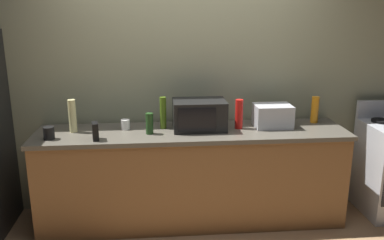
{
  "coord_description": "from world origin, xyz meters",
  "views": [
    {
      "loc": [
        -0.32,
        -3.16,
        1.99
      ],
      "look_at": [
        0.0,
        0.4,
        1.0
      ],
      "focal_mm": 38.34,
      "sensor_mm": 36.0,
      "label": 1
    }
  ],
  "objects": [
    {
      "name": "bottle_dish_soap",
      "position": [
        1.21,
        0.57,
        1.03
      ],
      "size": [
        0.07,
        0.07,
        0.26
      ],
      "primitive_type": "cylinder",
      "color": "orange",
      "rests_on": "counter_run"
    },
    {
      "name": "counter_run",
      "position": [
        0.0,
        0.4,
        0.45
      ],
      "size": [
        2.84,
        0.64,
        0.9
      ],
      "color": "brown",
      "rests_on": "ground_plane"
    },
    {
      "name": "bottle_wine",
      "position": [
        -0.38,
        0.34,
        0.99
      ],
      "size": [
        0.07,
        0.07,
        0.19
      ],
      "primitive_type": "cylinder",
      "color": "#1E3F19",
      "rests_on": "counter_run"
    },
    {
      "name": "bottle_olive_oil",
      "position": [
        -0.26,
        0.5,
        1.05
      ],
      "size": [
        0.06,
        0.06,
        0.3
      ],
      "primitive_type": "cylinder",
      "color": "#4C6B19",
      "rests_on": "counter_run"
    },
    {
      "name": "cordless_phone",
      "position": [
        -0.84,
        0.21,
        0.98
      ],
      "size": [
        0.07,
        0.12,
        0.15
      ],
      "primitive_type": "cube",
      "rotation": [
        0.0,
        0.0,
        0.19
      ],
      "color": "black",
      "rests_on": "counter_run"
    },
    {
      "name": "back_wall",
      "position": [
        0.0,
        0.81,
        1.35
      ],
      "size": [
        6.4,
        0.1,
        2.7
      ],
      "primitive_type": "cube",
      "color": "gray",
      "rests_on": "ground_plane"
    },
    {
      "name": "toaster_oven",
      "position": [
        0.76,
        0.46,
        1.01
      ],
      "size": [
        0.34,
        0.26,
        0.21
      ],
      "primitive_type": "cube",
      "color": "#B7BABF",
      "rests_on": "counter_run"
    },
    {
      "name": "mug_black",
      "position": [
        -1.23,
        0.26,
        0.95
      ],
      "size": [
        0.09,
        0.09,
        0.11
      ],
      "primitive_type": "cylinder",
      "color": "black",
      "rests_on": "counter_run"
    },
    {
      "name": "microwave",
      "position": [
        0.07,
        0.45,
        1.04
      ],
      "size": [
        0.48,
        0.35,
        0.27
      ],
      "color": "black",
      "rests_on": "counter_run"
    },
    {
      "name": "bottle_hot_sauce",
      "position": [
        0.44,
        0.43,
        1.04
      ],
      "size": [
        0.07,
        0.07,
        0.27
      ],
      "primitive_type": "cylinder",
      "color": "red",
      "rests_on": "counter_run"
    },
    {
      "name": "mug_white",
      "position": [
        -0.61,
        0.5,
        0.95
      ],
      "size": [
        0.08,
        0.08,
        0.09
      ],
      "primitive_type": "cylinder",
      "color": "white",
      "rests_on": "counter_run"
    },
    {
      "name": "bottle_vinegar",
      "position": [
        -1.07,
        0.45,
        1.05
      ],
      "size": [
        0.07,
        0.07,
        0.3
      ],
      "primitive_type": "cylinder",
      "color": "beige",
      "rests_on": "counter_run"
    }
  ]
}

